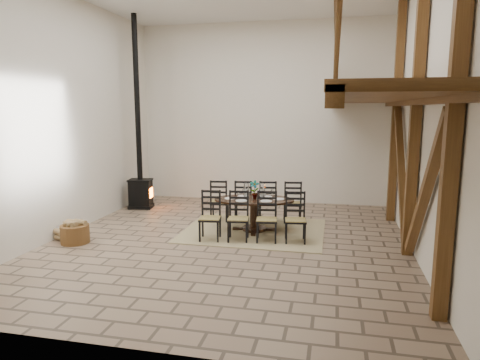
% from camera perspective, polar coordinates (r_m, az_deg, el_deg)
% --- Properties ---
extents(ground, '(8.00, 8.00, 0.00)m').
position_cam_1_polar(ground, '(8.67, -1.57, -8.24)').
color(ground, gray).
rests_on(ground, ground).
extents(room_shell, '(7.02, 8.02, 5.01)m').
position_cam_1_polar(room_shell, '(8.06, 6.75, 12.10)').
color(room_shell, silver).
rests_on(room_shell, ground).
extents(rug, '(3.00, 2.50, 0.02)m').
position_cam_1_polar(rug, '(9.42, 1.89, -6.72)').
color(rug, tan).
rests_on(rug, ground).
extents(dining_table, '(2.37, 2.19, 1.11)m').
position_cam_1_polar(dining_table, '(9.33, 1.91, -4.63)').
color(dining_table, black).
rests_on(dining_table, ground).
extents(wood_stove, '(0.67, 0.55, 5.00)m').
position_cam_1_polar(wood_stove, '(11.64, -13.23, 1.84)').
color(wood_stove, black).
rests_on(wood_stove, ground).
extents(log_basket, '(0.56, 0.56, 0.46)m').
position_cam_1_polar(log_basket, '(9.16, -21.14, -6.61)').
color(log_basket, brown).
rests_on(log_basket, ground).
extents(log_stack, '(0.49, 0.57, 0.24)m').
position_cam_1_polar(log_stack, '(9.49, -21.85, -6.61)').
color(log_stack, '#988155').
rests_on(log_stack, ground).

